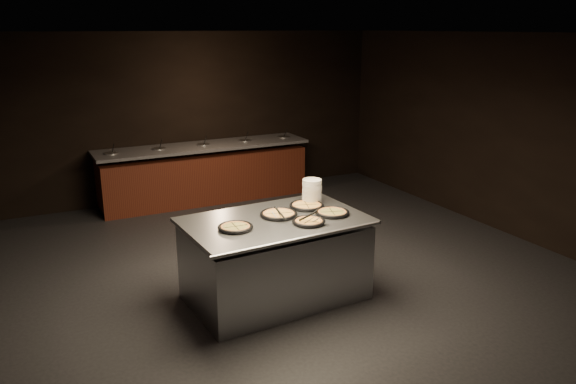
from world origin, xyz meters
name	(u,v)px	position (x,y,z in m)	size (l,w,h in m)	color
room	(300,163)	(0.00, 0.00, 1.45)	(7.02, 8.02, 2.92)	black
salad_bar	(205,177)	(0.00, 3.56, 0.44)	(3.70, 0.83, 1.18)	#532313
serving_counter	(275,261)	(-0.49, -0.36, 0.45)	(2.03, 1.36, 0.95)	#B7BABF
plate_stack	(312,191)	(0.17, 0.01, 1.08)	(0.23, 0.23, 0.28)	silver
pan_veggie_whole	(235,227)	(-1.00, -0.46, 0.96)	(0.37, 0.37, 0.04)	black
pan_cheese_whole	(279,214)	(-0.41, -0.27, 0.96)	(0.42, 0.42, 0.04)	black
pan_cheese_slices_a	(307,205)	(0.02, -0.14, 0.96)	(0.41, 0.41, 0.04)	black
pan_cheese_slices_b	(309,221)	(-0.23, -0.65, 0.96)	(0.36, 0.36, 0.04)	black
pan_veggie_slices	(332,212)	(0.15, -0.50, 0.96)	(0.39, 0.39, 0.04)	black
server_left	(277,214)	(-0.49, -0.41, 1.01)	(0.15, 0.30, 0.15)	#B7BABF
server_right	(313,218)	(-0.21, -0.70, 1.02)	(0.31, 0.20, 0.16)	#B7BABF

